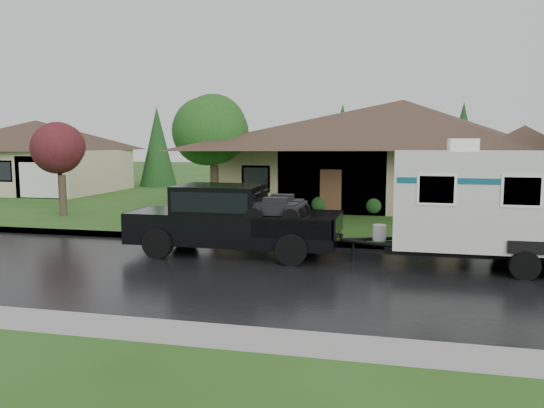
{
  "coord_description": "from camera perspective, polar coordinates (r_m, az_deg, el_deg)",
  "views": [
    {
      "loc": [
        1.63,
        -15.49,
        3.54
      ],
      "look_at": [
        -2.42,
        2.0,
        1.42
      ],
      "focal_mm": 35.0,
      "sensor_mm": 36.0,
      "label": 1
    }
  ],
  "objects": [
    {
      "name": "house_main",
      "position": [
        29.34,
        14.43,
        6.64
      ],
      "size": [
        19.44,
        10.8,
        6.9
      ],
      "color": "tan",
      "rests_on": "lawn"
    },
    {
      "name": "road",
      "position": [
        14.04,
        6.0,
        -7.87
      ],
      "size": [
        140.0,
        8.0,
        0.01
      ],
      "primitive_type": "cube",
      "color": "black",
      "rests_on": "ground"
    },
    {
      "name": "tree_left_green",
      "position": [
        24.29,
        -6.28,
        7.43
      ],
      "size": [
        3.22,
        3.22,
        5.33
      ],
      "color": "#382B1E",
      "rests_on": "lawn"
    },
    {
      "name": "curb",
      "position": [
        18.15,
        7.66,
        -4.32
      ],
      "size": [
        140.0,
        0.5,
        0.15
      ],
      "primitive_type": "cube",
      "color": "gray",
      "rests_on": "ground"
    },
    {
      "name": "shrub_row",
      "position": [
        24.96,
        13.8,
        -0.09
      ],
      "size": [
        13.6,
        1.0,
        1.0
      ],
      "color": "#143814",
      "rests_on": "lawn"
    },
    {
      "name": "tree_red",
      "position": [
        26.02,
        -21.78,
        5.28
      ],
      "size": [
        2.57,
        2.57,
        4.25
      ],
      "color": "#382B1E",
      "rests_on": "lawn"
    },
    {
      "name": "lawn",
      "position": [
        30.73,
        9.91,
        0.18
      ],
      "size": [
        140.0,
        26.0,
        0.15
      ],
      "primitive_type": "cube",
      "color": "#2A5119",
      "rests_on": "ground"
    },
    {
      "name": "ground",
      "position": [
        15.97,
        6.89,
        -6.11
      ],
      "size": [
        140.0,
        140.0,
        0.0
      ],
      "primitive_type": "plane",
      "color": "#2A5119",
      "rests_on": "ground"
    },
    {
      "name": "house_far",
      "position": [
        39.13,
        -23.82,
        5.35
      ],
      "size": [
        10.8,
        8.64,
        5.8
      ],
      "color": "#BCB18C",
      "rests_on": "lawn"
    },
    {
      "name": "travel_trailer",
      "position": [
        16.26,
        26.51,
        0.32
      ],
      "size": [
        8.07,
        2.83,
        3.62
      ],
      "color": "beige",
      "rests_on": "ground"
    },
    {
      "name": "pickup_truck",
      "position": [
        16.68,
        -4.58,
        -1.45
      ],
      "size": [
        6.54,
        2.49,
        2.18
      ],
      "color": "black",
      "rests_on": "ground"
    }
  ]
}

